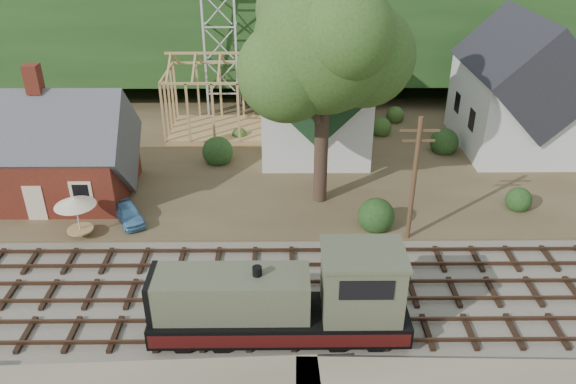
{
  "coord_description": "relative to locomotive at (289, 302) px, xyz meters",
  "views": [
    {
      "loc": [
        -0.46,
        -23.24,
        18.64
      ],
      "look_at": [
        -0.18,
        6.0,
        3.0
      ],
      "focal_mm": 35.0,
      "sensor_mm": 36.0,
      "label": 1
    }
  ],
  "objects": [
    {
      "name": "telegraph_pole_near",
      "position": [
        7.21,
        8.2,
        2.16
      ],
      "size": [
        2.2,
        0.28,
        8.0
      ],
      "color": "#4C331E",
      "rests_on": "ground"
    },
    {
      "name": "patio_set",
      "position": [
        -12.46,
        8.5,
        0.51
      ],
      "size": [
        2.42,
        2.42,
        2.69
      ],
      "color": "silver",
      "rests_on": "village_flat"
    },
    {
      "name": "ridge",
      "position": [
        0.21,
        61.0,
        -2.08
      ],
      "size": [
        80.0,
        20.0,
        12.0
      ],
      "primitive_type": "cube",
      "color": "black",
      "rests_on": "ground"
    },
    {
      "name": "ground",
      "position": [
        0.21,
        3.0,
        -2.08
      ],
      "size": [
        140.0,
        140.0,
        0.0
      ],
      "primitive_type": "plane",
      "color": "#384C1E",
      "rests_on": "ground"
    },
    {
      "name": "hillside",
      "position": [
        0.21,
        45.0,
        -2.08
      ],
      "size": [
        70.0,
        28.96,
        12.74
      ],
      "primitive_type": "cube",
      "rotation": [
        -0.17,
        0.0,
        0.0
      ],
      "color": "#1E3F19",
      "rests_on": "ground"
    },
    {
      "name": "depot",
      "position": [
        -15.79,
        14.0,
        1.13
      ],
      "size": [
        10.8,
        7.41,
        9.0
      ],
      "color": "#591C14",
      "rests_on": "village_flat"
    },
    {
      "name": "farmhouse",
      "position": [
        18.21,
        22.0,
        2.78
      ],
      "size": [
        8.4,
        10.8,
        10.6
      ],
      "color": "silver",
      "rests_on": "village_flat"
    },
    {
      "name": "timber_frame",
      "position": [
        -5.79,
        25.0,
        1.18
      ],
      "size": [
        8.2,
        6.2,
        6.99
      ],
      "color": "tan",
      "rests_on": "village_flat"
    },
    {
      "name": "church",
      "position": [
        2.21,
        22.68,
        3.1
      ],
      "size": [
        8.4,
        15.17,
        13.0
      ],
      "color": "silver",
      "rests_on": "village_flat"
    },
    {
      "name": "car_blue",
      "position": [
        -9.95,
        10.19,
        -1.21
      ],
      "size": [
        2.81,
        3.6,
        1.15
      ],
      "primitive_type": "imported",
      "rotation": [
        0.0,
        0.0,
        0.5
      ],
      "color": "#60A0CD",
      "rests_on": "village_flat"
    },
    {
      "name": "big_tree",
      "position": [
        2.37,
        13.08,
        8.13
      ],
      "size": [
        10.9,
        8.4,
        14.7
      ],
      "color": "#38281E",
      "rests_on": "village_flat"
    },
    {
      "name": "lattice_tower",
      "position": [
        -5.79,
        31.0,
        7.95
      ],
      "size": [
        3.2,
        3.2,
        12.12
      ],
      "color": "silver",
      "rests_on": "village_flat"
    },
    {
      "name": "locomotive",
      "position": [
        0.0,
        0.0,
        0.0
      ],
      "size": [
        11.69,
        2.92,
        4.69
      ],
      "color": "black",
      "rests_on": "railroad_bed"
    },
    {
      "name": "village_flat",
      "position": [
        0.21,
        21.0,
        -1.93
      ],
      "size": [
        64.0,
        26.0,
        0.3
      ],
      "primitive_type": "cube",
      "color": "brown",
      "rests_on": "ground"
    },
    {
      "name": "railroad_bed",
      "position": [
        0.21,
        3.0,
        -2.0
      ],
      "size": [
        64.0,
        11.0,
        0.16
      ],
      "primitive_type": "cube",
      "color": "#726B5B",
      "rests_on": "ground"
    }
  ]
}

